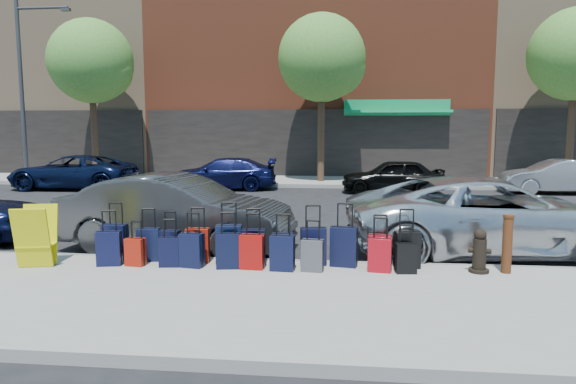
# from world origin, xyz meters

# --- Properties ---
(ground) EXTENTS (120.00, 120.00, 0.00)m
(ground) POSITION_xyz_m (0.00, 0.00, 0.00)
(ground) COLOR black
(ground) RESTS_ON ground
(sidewalk_near) EXTENTS (60.00, 4.00, 0.15)m
(sidewalk_near) POSITION_xyz_m (0.00, -6.50, 0.07)
(sidewalk_near) COLOR gray
(sidewalk_near) RESTS_ON ground
(sidewalk_far) EXTENTS (60.00, 4.00, 0.15)m
(sidewalk_far) POSITION_xyz_m (0.00, 10.00, 0.07)
(sidewalk_far) COLOR gray
(sidewalk_far) RESTS_ON ground
(curb_near) EXTENTS (60.00, 0.08, 0.15)m
(curb_near) POSITION_xyz_m (0.00, -4.48, 0.07)
(curb_near) COLOR gray
(curb_near) RESTS_ON ground
(curb_far) EXTENTS (60.00, 0.08, 0.15)m
(curb_far) POSITION_xyz_m (0.00, 7.98, 0.07)
(curb_far) COLOR gray
(curb_far) RESTS_ON ground
(building_left) EXTENTS (15.00, 12.12, 16.00)m
(building_left) POSITION_xyz_m (-16.00, 17.98, 7.98)
(building_left) COLOR #987A5D
(building_left) RESTS_ON ground
(building_center) EXTENTS (17.00, 12.85, 20.00)m
(building_center) POSITION_xyz_m (0.00, 17.99, 9.98)
(building_center) COLOR brown
(building_center) RESTS_ON ground
(tree_left) EXTENTS (3.80, 3.80, 7.27)m
(tree_left) POSITION_xyz_m (-9.86, 9.50, 5.41)
(tree_left) COLOR black
(tree_left) RESTS_ON sidewalk_far
(tree_center) EXTENTS (3.80, 3.80, 7.27)m
(tree_center) POSITION_xyz_m (0.64, 9.50, 5.41)
(tree_center) COLOR black
(tree_center) RESTS_ON sidewalk_far
(streetlight) EXTENTS (2.59, 0.18, 8.00)m
(streetlight) POSITION_xyz_m (-12.80, 8.80, 4.66)
(streetlight) COLOR #333338
(streetlight) RESTS_ON sidewalk_far
(suitcase_front_0) EXTENTS (0.43, 0.25, 1.02)m
(suitcase_front_0) POSITION_xyz_m (-2.56, -4.77, 0.47)
(suitcase_front_0) COLOR black
(suitcase_front_0) RESTS_ON sidewalk_near
(suitcase_front_1) EXTENTS (0.41, 0.27, 0.93)m
(suitcase_front_1) POSITION_xyz_m (-1.94, -4.79, 0.44)
(suitcase_front_1) COLOR black
(suitcase_front_1) RESTS_ON sidewalk_near
(suitcase_front_2) EXTENTS (0.38, 0.23, 0.88)m
(suitcase_front_2) POSITION_xyz_m (-1.57, -4.76, 0.43)
(suitcase_front_2) COLOR black
(suitcase_front_2) RESTS_ON sidewalk_near
(suitcase_front_3) EXTENTS (0.42, 0.26, 0.96)m
(suitcase_front_3) POSITION_xyz_m (-1.05, -4.81, 0.45)
(suitcase_front_3) COLOR maroon
(suitcase_front_3) RESTS_ON sidewalk_near
(suitcase_front_4) EXTENTS (0.47, 0.29, 1.06)m
(suitcase_front_4) POSITION_xyz_m (-0.50, -4.79, 0.48)
(suitcase_front_4) COLOR black
(suitcase_front_4) RESTS_ON sidewalk_near
(suitcase_front_5) EXTENTS (0.42, 0.27, 0.96)m
(suitcase_front_5) POSITION_xyz_m (-0.07, -4.80, 0.45)
(suitcase_front_5) COLOR black
(suitcase_front_5) RESTS_ON sidewalk_near
(suitcase_front_6) EXTENTS (0.38, 0.24, 0.88)m
(suitcase_front_6) POSITION_xyz_m (0.44, -4.80, 0.42)
(suitcase_front_6) COLOR black
(suitcase_front_6) RESTS_ON sidewalk_near
(suitcase_front_7) EXTENTS (0.46, 0.30, 1.03)m
(suitcase_front_7) POSITION_xyz_m (0.96, -4.76, 0.47)
(suitcase_front_7) COLOR black
(suitcase_front_7) RESTS_ON sidewalk_near
(suitcase_front_8) EXTENTS (0.48, 0.32, 1.08)m
(suitcase_front_8) POSITION_xyz_m (1.48, -4.79, 0.49)
(suitcase_front_8) COLOR black
(suitcase_front_8) RESTS_ON sidewalk_near
(suitcase_front_9) EXTENTS (0.39, 0.24, 0.90)m
(suitcase_front_9) POSITION_xyz_m (2.08, -4.82, 0.43)
(suitcase_front_9) COLOR maroon
(suitcase_front_9) RESTS_ON sidewalk_near
(suitcase_front_10) EXTENTS (0.45, 0.30, 0.99)m
(suitcase_front_10) POSITION_xyz_m (2.53, -4.80, 0.46)
(suitcase_front_10) COLOR black
(suitcase_front_10) RESTS_ON sidewalk_near
(suitcase_back_0) EXTENTS (0.43, 0.30, 0.94)m
(suitcase_back_0) POSITION_xyz_m (-2.50, -5.16, 0.44)
(suitcase_back_0) COLOR black
(suitcase_back_0) RESTS_ON sidewalk_near
(suitcase_back_1) EXTENTS (0.35, 0.24, 0.77)m
(suitcase_back_1) POSITION_xyz_m (-2.04, -5.14, 0.39)
(suitcase_back_1) COLOR #961709
(suitcase_back_1) RESTS_ON sidewalk_near
(suitcase_back_2) EXTENTS (0.36, 0.23, 0.81)m
(suitcase_back_2) POSITION_xyz_m (-1.45, -5.12, 0.40)
(suitcase_back_2) COLOR black
(suitcase_back_2) RESTS_ON sidewalk_near
(suitcase_back_3) EXTENTS (0.42, 0.29, 0.92)m
(suitcase_back_3) POSITION_xyz_m (-1.06, -5.12, 0.44)
(suitcase_back_3) COLOR black
(suitcase_back_3) RESTS_ON sidewalk_near
(suitcase_back_4) EXTENTS (0.43, 0.29, 0.94)m
(suitcase_back_4) POSITION_xyz_m (-0.44, -5.12, 0.44)
(suitcase_back_4) COLOR black
(suitcase_back_4) RESTS_ON sidewalk_near
(suitcase_back_5) EXTENTS (0.40, 0.25, 0.93)m
(suitcase_back_5) POSITION_xyz_m (-0.03, -5.12, 0.44)
(suitcase_back_5) COLOR #940B09
(suitcase_back_5) RESTS_ON sidewalk_near
(suitcase_back_6) EXTENTS (0.41, 0.25, 0.94)m
(suitcase_back_6) POSITION_xyz_m (0.48, -5.17, 0.44)
(suitcase_back_6) COLOR black
(suitcase_back_6) RESTS_ON sidewalk_near
(suitcase_back_7) EXTENTS (0.38, 0.25, 0.84)m
(suitcase_back_7) POSITION_xyz_m (0.97, -5.16, 0.41)
(suitcase_back_7) COLOR #414147
(suitcase_back_7) RESTS_ON sidewalk_near
(suitcase_back_9) EXTENTS (0.40, 0.27, 0.89)m
(suitcase_back_9) POSITION_xyz_m (2.06, -5.07, 0.43)
(suitcase_back_9) COLOR #A00A15
(suitcase_back_9) RESTS_ON sidewalk_near
(suitcase_back_10) EXTENTS (0.35, 0.22, 0.78)m
(suitcase_back_10) POSITION_xyz_m (2.48, -5.12, 0.39)
(suitcase_back_10) COLOR black
(suitcase_back_10) RESTS_ON sidewalk_near
(fire_hydrant) EXTENTS (0.37, 0.32, 0.71)m
(fire_hydrant) POSITION_xyz_m (3.67, -4.95, 0.48)
(fire_hydrant) COLOR black
(fire_hydrant) RESTS_ON sidewalk_near
(bollard) EXTENTS (0.18, 0.18, 0.95)m
(bollard) POSITION_xyz_m (4.09, -4.93, 0.64)
(bollard) COLOR #38190C
(bollard) RESTS_ON sidewalk_near
(display_rack) EXTENTS (0.68, 0.73, 1.02)m
(display_rack) POSITION_xyz_m (-3.69, -5.33, 0.65)
(display_rack) COLOR #CEC70B
(display_rack) RESTS_ON sidewalk_near
(car_near_1) EXTENTS (4.83, 2.14, 1.54)m
(car_near_1) POSITION_xyz_m (-1.88, -3.34, 0.77)
(car_near_1) COLOR #38383A
(car_near_1) RESTS_ON ground
(car_near_2) EXTENTS (5.81, 3.21, 1.54)m
(car_near_2) POSITION_xyz_m (4.33, -3.07, 0.77)
(car_near_2) COLOR silver
(car_near_2) RESTS_ON ground
(car_far_0) EXTENTS (5.04, 2.36, 1.39)m
(car_far_0) POSITION_xyz_m (-9.54, 6.54, 0.70)
(car_far_0) COLOR black
(car_far_0) RESTS_ON ground
(car_far_1) EXTENTS (4.59, 2.22, 1.29)m
(car_far_1) POSITION_xyz_m (-3.43, 7.06, 0.64)
(car_far_1) COLOR #0D113B
(car_far_1) RESTS_ON ground
(car_far_2) EXTENTS (3.86, 1.55, 1.32)m
(car_far_2) POSITION_xyz_m (3.37, 6.56, 0.66)
(car_far_2) COLOR black
(car_far_2) RESTS_ON ground
(car_far_3) EXTENTS (4.00, 1.46, 1.31)m
(car_far_3) POSITION_xyz_m (9.52, 7.01, 0.66)
(car_far_3) COLOR silver
(car_far_3) RESTS_ON ground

